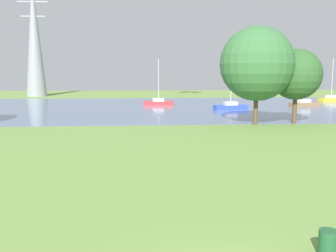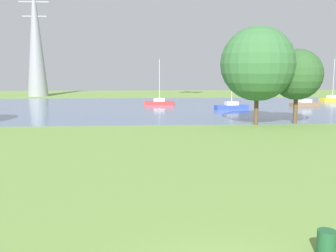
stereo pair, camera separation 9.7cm
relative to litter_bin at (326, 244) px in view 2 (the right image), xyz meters
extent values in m
plane|color=olive|center=(-3.25, 20.27, -0.40)|extent=(160.00, 160.00, 0.00)
cylinder|color=#1E512D|center=(0.00, 0.00, 0.00)|extent=(0.56, 0.56, 0.80)
cube|color=slate|center=(-3.25, 48.27, -0.39)|extent=(140.00, 40.00, 0.02)
cube|color=red|center=(-2.70, 51.89, -0.08)|extent=(4.94, 2.05, 0.60)
cube|color=white|center=(-2.70, 51.89, 0.47)|extent=(1.92, 1.30, 0.50)
cylinder|color=silver|center=(-2.70, 51.89, 3.60)|extent=(0.10, 0.10, 6.76)
cube|color=blue|center=(7.32, 44.09, -0.08)|extent=(4.98, 2.29, 0.60)
cube|color=white|center=(7.32, 44.09, 0.47)|extent=(1.96, 1.39, 0.50)
cylinder|color=silver|center=(7.32, 44.09, 2.59)|extent=(0.10, 0.10, 4.73)
cube|color=brown|center=(19.94, 48.20, -0.08)|extent=(5.02, 2.64, 0.60)
cube|color=white|center=(19.94, 48.20, 0.47)|extent=(2.02, 1.51, 0.50)
cylinder|color=silver|center=(19.94, 48.20, 2.92)|extent=(0.10, 0.10, 5.41)
cube|color=yellow|center=(29.10, 57.64, -0.08)|extent=(5.03, 2.76, 0.60)
cube|color=white|center=(29.10, 57.64, 0.47)|extent=(2.03, 1.55, 0.50)
cylinder|color=silver|center=(29.10, 57.64, 3.76)|extent=(0.10, 0.10, 7.07)
cylinder|color=brown|center=(6.18, 28.13, 1.39)|extent=(0.44, 0.44, 3.57)
sphere|color=#386B39|center=(6.18, 28.13, 5.80)|extent=(7.52, 7.52, 7.52)
cylinder|color=brown|center=(10.55, 28.78, 1.24)|extent=(0.44, 0.44, 3.29)
sphere|color=#30592C|center=(10.55, 28.78, 4.73)|extent=(5.27, 5.27, 5.27)
cone|color=gray|center=(-28.41, 76.29, 12.17)|extent=(4.40, 4.40, 25.13)
cube|color=gray|center=(-28.41, 76.29, 19.70)|extent=(6.40, 0.30, 0.30)
cube|color=gray|center=(-28.41, 76.29, 16.70)|extent=(5.20, 0.30, 0.30)
camera|label=1|loc=(-5.50, -10.49, 5.07)|focal=41.27mm
camera|label=2|loc=(-5.40, -10.50, 5.07)|focal=41.27mm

